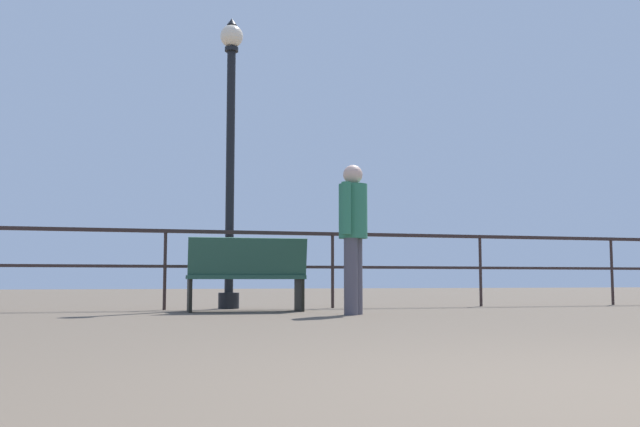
# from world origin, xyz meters

# --- Properties ---
(pier_railing) EXTENTS (25.78, 0.05, 1.07)m
(pier_railing) POSITION_xyz_m (0.00, 7.97, 0.80)
(pier_railing) COLOR #302220
(pier_railing) RESTS_ON ground_plane
(bench_near_left) EXTENTS (1.49, 0.75, 0.92)m
(bench_near_left) POSITION_xyz_m (-0.23, 7.09, 0.49)
(bench_near_left) COLOR #254C3C
(bench_near_left) RESTS_ON ground_plane
(lamppost_center) EXTENTS (0.33, 0.33, 4.15)m
(lamppost_center) POSITION_xyz_m (-0.28, 8.16, 2.34)
(lamppost_center) COLOR black
(lamppost_center) RESTS_ON ground_plane
(person_at_railing) EXTENTS (0.39, 0.46, 1.73)m
(person_at_railing) POSITION_xyz_m (0.82, 6.00, 0.99)
(person_at_railing) COLOR #4E4A55
(person_at_railing) RESTS_ON ground_plane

